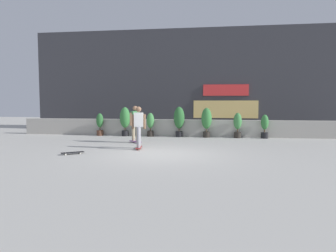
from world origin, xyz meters
name	(u,v)px	position (x,y,z in m)	size (l,w,h in m)	color
ground_plane	(162,154)	(0.00, 0.00, 0.00)	(48.00, 48.00, 0.00)	#B2AFA8
planter_wall	(180,128)	(0.00, 6.00, 0.45)	(18.00, 0.40, 0.90)	#B2ADA3
building_backdrop	(187,81)	(0.00, 10.00, 3.25)	(20.00, 2.08, 6.50)	#38383D
potted_plant_0	(100,124)	(-4.42, 5.55, 0.67)	(0.39, 0.39, 1.24)	brown
potted_plant_1	(125,119)	(-2.98, 5.55, 0.93)	(0.55, 0.55, 1.58)	black
potted_plant_2	(150,123)	(-1.56, 5.55, 0.70)	(0.40, 0.40, 1.28)	#2D2823
potted_plant_3	(179,119)	(0.00, 5.55, 0.95)	(0.57, 0.57, 1.61)	black
potted_plant_4	(207,120)	(1.45, 5.55, 0.91)	(0.54, 0.54, 1.56)	#2D2823
potted_plant_5	(238,124)	(3.06, 5.55, 0.73)	(0.42, 0.42, 1.31)	#2D2823
potted_plant_6	(265,126)	(4.42, 5.55, 0.66)	(0.38, 0.38, 1.22)	black
skater_far_left	(139,126)	(-1.11, 1.04, 0.94)	(0.55, 0.82, 1.70)	maroon
skater_mid_plaza	(135,122)	(-1.72, 2.87, 0.94)	(0.71, 0.71, 1.70)	#72338C
skateboard_near_camera	(73,153)	(-3.17, -0.54, 0.06)	(0.76, 0.65, 0.08)	black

